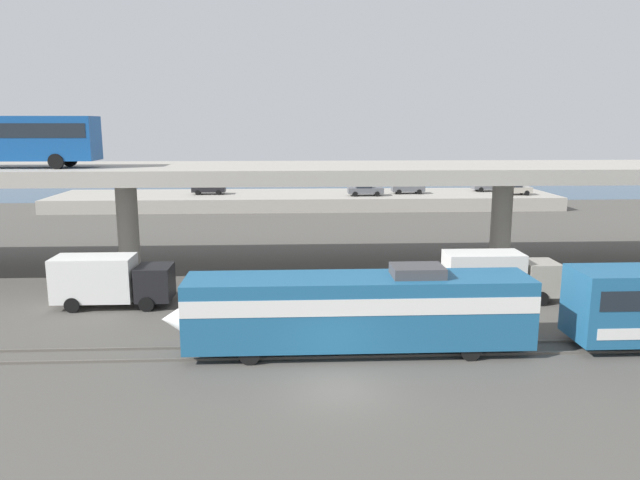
# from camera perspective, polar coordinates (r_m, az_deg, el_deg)

# --- Properties ---
(ground_plane) EXTENTS (260.00, 260.00, 0.00)m
(ground_plane) POSITION_cam_1_polar(r_m,az_deg,el_deg) (25.17, 1.78, -14.03)
(ground_plane) COLOR #4C4944
(rail_strip_near) EXTENTS (110.00, 0.12, 0.12)m
(rail_strip_near) POSITION_cam_1_polar(r_m,az_deg,el_deg) (28.12, 1.25, -11.11)
(rail_strip_near) COLOR #59544C
(rail_strip_near) RESTS_ON ground_plane
(rail_strip_far) EXTENTS (110.00, 0.12, 0.12)m
(rail_strip_far) POSITION_cam_1_polar(r_m,az_deg,el_deg) (29.51, 1.04, -10.01)
(rail_strip_far) COLOR #59544C
(rail_strip_far) RESTS_ON ground_plane
(train_locomotive) EXTENTS (17.22, 3.04, 4.18)m
(train_locomotive) POSITION_cam_1_polar(r_m,az_deg,el_deg) (28.13, 2.03, -6.49)
(train_locomotive) COLOR #1E5984
(train_locomotive) RESTS_ON ground_plane
(highway_overpass) EXTENTS (96.00, 10.41, 7.76)m
(highway_overpass) POSITION_cam_1_polar(r_m,az_deg,el_deg) (42.92, -0.27, 6.20)
(highway_overpass) COLOR #9E998E
(highway_overpass) RESTS_ON ground_plane
(transit_bus_on_overpass) EXTENTS (12.00, 2.68, 3.40)m
(transit_bus_on_overpass) POSITION_cam_1_polar(r_m,az_deg,el_deg) (45.16, -27.95, 8.72)
(transit_bus_on_overpass) COLOR #14478C
(transit_bus_on_overpass) RESTS_ON highway_overpass
(service_truck_west) EXTENTS (6.80, 2.46, 3.04)m
(service_truck_west) POSITION_cam_1_polar(r_m,az_deg,el_deg) (37.32, -19.45, -3.59)
(service_truck_west) COLOR black
(service_truck_west) RESTS_ON ground_plane
(service_truck_east) EXTENTS (6.80, 2.46, 3.04)m
(service_truck_east) POSITION_cam_1_polar(r_m,az_deg,el_deg) (37.84, 16.57, -3.22)
(service_truck_east) COLOR #9E998C
(service_truck_east) RESTS_ON ground_plane
(pier_parking_lot) EXTENTS (64.41, 12.35, 1.67)m
(pier_parking_lot) POSITION_cam_1_polar(r_m,az_deg,el_deg) (78.36, -1.37, 3.85)
(pier_parking_lot) COLOR #9E998E
(pier_parking_lot) RESTS_ON ground_plane
(parked_car_0) EXTENTS (4.61, 2.00, 1.50)m
(parked_car_0) POSITION_cam_1_polar(r_m,az_deg,el_deg) (84.10, 15.87, 5.03)
(parked_car_0) COLOR #515459
(parked_car_0) RESTS_ON pier_parking_lot
(parked_car_1) EXTENTS (4.26, 1.93, 1.50)m
(parked_car_1) POSITION_cam_1_polar(r_m,az_deg,el_deg) (78.78, -10.61, 4.88)
(parked_car_1) COLOR black
(parked_car_1) RESTS_ON pier_parking_lot
(parked_car_2) EXTENTS (4.09, 1.95, 1.50)m
(parked_car_2) POSITION_cam_1_polar(r_m,az_deg,el_deg) (80.79, 18.09, 4.67)
(parked_car_2) COLOR #9E998C
(parked_car_2) RESTS_ON pier_parking_lot
(parked_car_3) EXTENTS (4.23, 1.89, 1.50)m
(parked_car_3) POSITION_cam_1_polar(r_m,az_deg,el_deg) (78.99, 8.37, 4.97)
(parked_car_3) COLOR #515459
(parked_car_3) RESTS_ON pier_parking_lot
(parked_car_4) EXTENTS (4.49, 1.99, 1.50)m
(parked_car_4) POSITION_cam_1_polar(r_m,az_deg,el_deg) (76.07, 4.33, 4.82)
(parked_car_4) COLOR #515459
(parked_car_4) RESTS_ON pier_parking_lot
(harbor_water) EXTENTS (140.00, 36.00, 0.01)m
(harbor_water) POSITION_cam_1_polar(r_m,az_deg,el_deg) (101.30, -1.69, 5.02)
(harbor_water) COLOR navy
(harbor_water) RESTS_ON ground_plane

